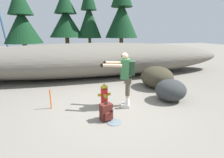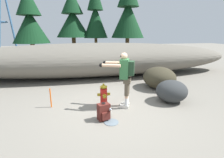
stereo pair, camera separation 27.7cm
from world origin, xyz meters
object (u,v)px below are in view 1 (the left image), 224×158
boulder_mid (157,77)px  fire_hydrant (104,96)px  utility_worker (125,74)px  spare_backpack (106,112)px  survey_stake (51,99)px  boulder_large (171,90)px

boulder_mid → fire_hydrant: bearing=-153.3°
utility_worker → spare_backpack: bearing=65.6°
spare_backpack → boulder_mid: size_ratio=0.33×
boulder_mid → survey_stake: 4.24m
fire_hydrant → boulder_large: boulder_large is taller
spare_backpack → boulder_mid: (2.67, 2.18, 0.22)m
utility_worker → survey_stake: 2.34m
fire_hydrant → utility_worker: (0.58, -0.25, 0.72)m
utility_worker → spare_backpack: utility_worker is taller
spare_backpack → boulder_mid: bearing=113.9°
boulder_large → survey_stake: bearing=174.6°
utility_worker → boulder_mid: bearing=-118.1°
boulder_large → boulder_mid: boulder_mid is taller
boulder_large → boulder_mid: size_ratio=0.73×
utility_worker → boulder_mid: (1.93, 1.52, -0.61)m
utility_worker → boulder_large: utility_worker is taller
fire_hydrant → boulder_mid: boulder_mid is taller
fire_hydrant → survey_stake: size_ratio=1.17×
spare_backpack → boulder_mid: boulder_mid is taller
spare_backpack → survey_stake: (-1.43, 1.11, 0.08)m
boulder_large → spare_backpack: bearing=-162.4°
fire_hydrant → boulder_large: bearing=-4.3°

